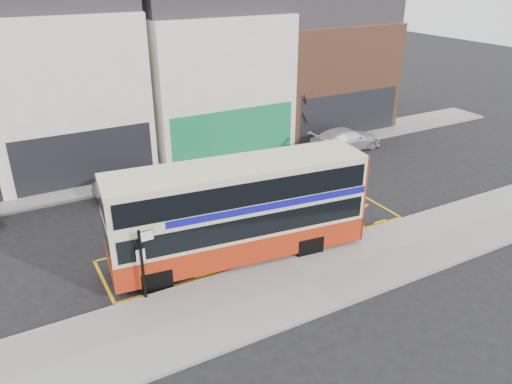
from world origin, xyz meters
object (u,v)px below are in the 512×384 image
bus_stop_post (143,257)px  car_grey (130,184)px  street_tree_right (300,99)px  double_decker_bus (239,210)px  car_white (346,139)px

bus_stop_post → car_grey: bus_stop_post is taller
car_grey → bus_stop_post: bearing=163.1°
street_tree_right → car_grey: bearing=-168.1°
bus_stop_post → double_decker_bus: bearing=11.0°
double_decker_bus → car_grey: size_ratio=2.85×
bus_stop_post → car_white: 19.01m
double_decker_bus → car_grey: (-2.27, 8.33, -1.59)m
street_tree_right → car_white: bearing=-52.7°
bus_stop_post → car_grey: 9.62m
car_white → street_tree_right: (-1.97, 2.58, 2.37)m
bus_stop_post → car_white: bearing=27.7°
car_grey → street_tree_right: street_tree_right is taller
double_decker_bus → bus_stop_post: double_decker_bus is taller
car_grey → car_white: bearing=-94.1°
car_grey → street_tree_right: (12.46, 2.62, 2.48)m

